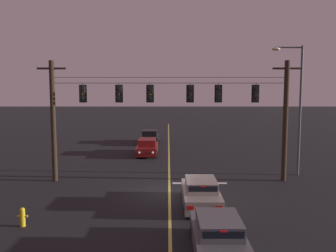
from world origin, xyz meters
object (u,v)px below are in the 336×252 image
at_px(car_oncoming_lead, 146,147).
at_px(car_waiting_second_near, 217,236).
at_px(traffic_light_right_inner, 189,94).
at_px(car_oncoming_trailing, 148,137).
at_px(traffic_light_left_inner, 117,94).
at_px(fire_hydrant, 21,217).
at_px(traffic_light_leftmost, 81,94).
at_px(traffic_light_centre, 149,94).
at_px(traffic_light_far_right, 255,94).
at_px(traffic_light_rightmost, 217,94).
at_px(car_waiting_near_lane, 200,193).
at_px(street_lamp_corner, 295,99).

bearing_deg(car_oncoming_lead, car_waiting_second_near, -79.27).
xyz_separation_m(traffic_light_right_inner, car_oncoming_trailing, (-3.35, 15.69, -4.93)).
relative_size(traffic_light_left_inner, car_oncoming_trailing, 0.28).
xyz_separation_m(traffic_light_right_inner, fire_hydrant, (-7.68, -7.65, -5.14)).
distance_m(traffic_light_leftmost, traffic_light_centre, 4.23).
relative_size(traffic_light_left_inner, traffic_light_far_right, 1.00).
distance_m(car_oncoming_trailing, car_waiting_second_near, 26.19).
distance_m(car_oncoming_lead, fire_hydrant, 17.35).
height_order(traffic_light_rightmost, car_waiting_near_lane, traffic_light_rightmost).
bearing_deg(street_lamp_corner, fire_hydrant, -148.21).
bearing_deg(street_lamp_corner, car_waiting_second_near, -119.86).
relative_size(traffic_light_far_right, car_waiting_near_lane, 0.28).
height_order(car_waiting_near_lane, car_waiting_second_near, same).
bearing_deg(traffic_light_right_inner, traffic_light_left_inner, 180.00).
xyz_separation_m(traffic_light_rightmost, car_oncoming_trailing, (-5.13, 15.69, -4.93)).
xyz_separation_m(car_oncoming_trailing, car_waiting_second_near, (3.77, -25.91, 0.00)).
xyz_separation_m(traffic_light_centre, car_oncoming_trailing, (-0.82, 15.69, -4.93)).
bearing_deg(traffic_light_rightmost, car_oncoming_trailing, 108.10).
height_order(traffic_light_rightmost, car_oncoming_lead, traffic_light_rightmost).
bearing_deg(traffic_light_leftmost, car_waiting_near_lane, -34.81).
xyz_separation_m(traffic_light_right_inner, traffic_light_far_right, (4.11, 0.00, 0.00)).
bearing_deg(car_oncoming_trailing, traffic_light_leftmost, -102.24).
bearing_deg(street_lamp_corner, traffic_light_centre, -170.85).
bearing_deg(traffic_light_centre, traffic_light_left_inner, 180.00).
relative_size(traffic_light_centre, car_oncoming_trailing, 0.28).
xyz_separation_m(traffic_light_far_right, street_lamp_corner, (3.09, 1.57, -0.40)).
xyz_separation_m(traffic_light_left_inner, traffic_light_right_inner, (4.48, 0.00, 0.00)).
bearing_deg(car_oncoming_trailing, car_waiting_near_lane, -80.03).
height_order(traffic_light_rightmost, street_lamp_corner, street_lamp_corner).
bearing_deg(traffic_light_rightmost, traffic_light_leftmost, 180.00).
bearing_deg(traffic_light_left_inner, car_oncoming_lead, 82.27).
relative_size(traffic_light_right_inner, fire_hydrant, 1.45).
bearing_deg(traffic_light_left_inner, traffic_light_leftmost, 180.00).
height_order(traffic_light_rightmost, car_oncoming_trailing, traffic_light_rightmost).
bearing_deg(traffic_light_leftmost, car_oncoming_lead, 68.94).
height_order(traffic_light_centre, traffic_light_right_inner, same).
xyz_separation_m(car_oncoming_lead, car_waiting_second_near, (3.67, -19.34, 0.00)).
bearing_deg(fire_hydrant, car_oncoming_trailing, 79.49).
bearing_deg(car_oncoming_trailing, car_waiting_second_near, -81.72).
distance_m(traffic_light_rightmost, car_waiting_second_near, 11.43).
bearing_deg(street_lamp_corner, car_oncoming_lead, 144.11).
distance_m(traffic_light_right_inner, car_oncoming_trailing, 16.78).
height_order(car_oncoming_trailing, street_lamp_corner, street_lamp_corner).
height_order(traffic_light_far_right, street_lamp_corner, street_lamp_corner).
xyz_separation_m(car_waiting_near_lane, car_waiting_second_near, (0.16, -5.35, 0.00)).
bearing_deg(car_waiting_second_near, car_oncoming_trailing, 98.28).
height_order(car_waiting_second_near, street_lamp_corner, street_lamp_corner).
relative_size(traffic_light_left_inner, traffic_light_centre, 1.00).
relative_size(traffic_light_centre, traffic_light_rightmost, 1.00).
bearing_deg(traffic_light_centre, street_lamp_corner, 9.15).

